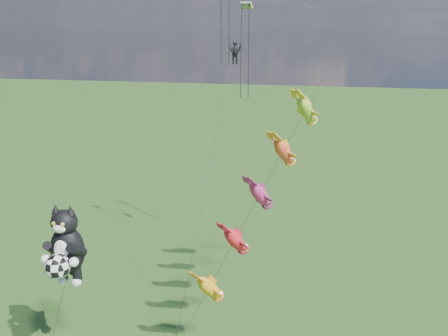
# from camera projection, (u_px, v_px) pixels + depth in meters

# --- Properties ---
(cat_kite_rig) EXTENTS (2.48, 4.10, 10.80)m
(cat_kite_rig) POSITION_uv_depth(u_px,v_px,m) (65.00, 248.00, 28.83)
(cat_kite_rig) COLOR brown
(cat_kite_rig) RESTS_ON ground
(fish_windsock_rig) EXTENTS (9.26, 13.14, 17.95)m
(fish_windsock_rig) POSITION_uv_depth(u_px,v_px,m) (260.00, 195.00, 32.04)
(fish_windsock_rig) COLOR brown
(fish_windsock_rig) RESTS_ON ground
(parafoil_rig) EXTENTS (2.42, 17.49, 24.56)m
(parafoil_rig) POSITION_uv_depth(u_px,v_px,m) (234.00, 47.00, 38.86)
(parafoil_rig) COLOR brown
(parafoil_rig) RESTS_ON ground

